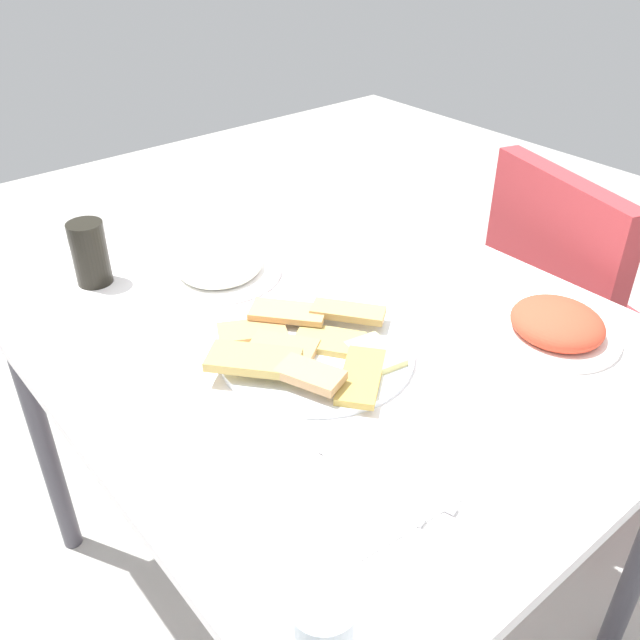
# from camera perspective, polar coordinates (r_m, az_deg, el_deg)

# --- Properties ---
(ground_plane) EXTENTS (6.00, 6.00, 0.00)m
(ground_plane) POSITION_cam_1_polar(r_m,az_deg,el_deg) (1.71, 0.12, -21.54)
(ground_plane) COLOR #A6A49E
(dining_table) EXTENTS (1.12, 0.90, 0.74)m
(dining_table) POSITION_cam_1_polar(r_m,az_deg,el_deg) (1.22, 0.16, -3.35)
(dining_table) COLOR white
(dining_table) RESTS_ON ground_plane
(dining_chair) EXTENTS (0.52, 0.52, 0.88)m
(dining_chair) POSITION_cam_1_polar(r_m,az_deg,el_deg) (1.73, 20.30, -0.58)
(dining_chair) COLOR #A63035
(dining_chair) RESTS_ON ground_plane
(pide_platter) EXTENTS (0.33, 0.34, 0.04)m
(pide_platter) POSITION_cam_1_polar(r_m,az_deg,el_deg) (1.09, -0.61, -2.46)
(pide_platter) COLOR white
(pide_platter) RESTS_ON dining_table
(salad_plate_greens) EXTENTS (0.21, 0.21, 0.06)m
(salad_plate_greens) POSITION_cam_1_polar(r_m,az_deg,el_deg) (1.20, 19.14, -0.45)
(salad_plate_greens) COLOR white
(salad_plate_greens) RESTS_ON dining_table
(salad_plate_rice) EXTENTS (0.24, 0.24, 0.05)m
(salad_plate_rice) POSITION_cam_1_polar(r_m,az_deg,el_deg) (1.33, -8.34, 4.45)
(salad_plate_rice) COLOR white
(salad_plate_rice) RESTS_ON dining_table
(soda_can) EXTENTS (0.08, 0.08, 0.12)m
(soda_can) POSITION_cam_1_polar(r_m,az_deg,el_deg) (1.34, -18.65, 5.30)
(soda_can) COLOR black
(soda_can) RESTS_ON dining_table
(drinking_glass) EXTENTS (0.07, 0.07, 0.09)m
(drinking_glass) POSITION_cam_1_polar(r_m,az_deg,el_deg) (0.71, 0.28, -24.61)
(drinking_glass) COLOR silver
(drinking_glass) RESTS_ON dining_table
(paper_napkin) EXTENTS (0.17, 0.17, 0.00)m
(paper_napkin) POSITION_cam_1_polar(r_m,az_deg,el_deg) (0.89, 4.49, -13.69)
(paper_napkin) COLOR white
(paper_napkin) RESTS_ON dining_table
(fork) EXTENTS (0.17, 0.06, 0.00)m
(fork) POSITION_cam_1_polar(r_m,az_deg,el_deg) (0.88, 3.62, -14.08)
(fork) COLOR silver
(fork) RESTS_ON paper_napkin
(spoon) EXTENTS (0.19, 0.07, 0.00)m
(spoon) POSITION_cam_1_polar(r_m,az_deg,el_deg) (0.90, 5.36, -12.96)
(spoon) COLOR silver
(spoon) RESTS_ON paper_napkin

